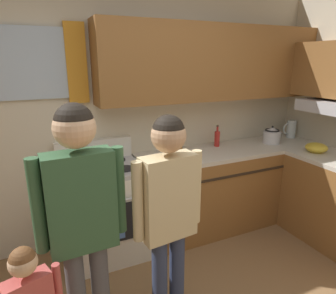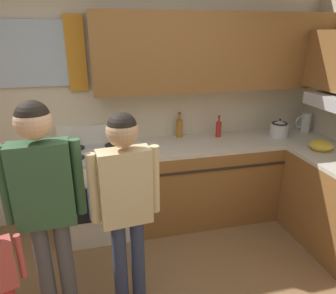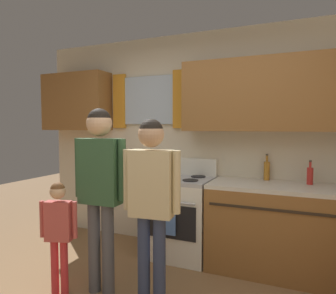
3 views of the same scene
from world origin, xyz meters
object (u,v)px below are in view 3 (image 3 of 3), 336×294
Objects in this scene: bottle_oil_amber at (267,170)px; adult_holding_child at (100,178)px; small_child at (59,225)px; stove_oven at (179,215)px; bottle_sauce_red at (310,175)px; adult_in_plaid at (151,191)px.

adult_holding_child is (-1.27, -1.28, 0.02)m from bottle_oil_amber.
bottle_oil_amber is at bearing 42.89° from small_child.
bottle_sauce_red is at bearing 6.10° from stove_oven.
adult_in_plaid is at bearing -133.93° from bottle_sauce_red.
adult_in_plaid reaches higher than small_child.
adult_holding_child is at bearing -144.93° from bottle_sauce_red.
adult_holding_child is (-1.69, -1.19, 0.04)m from bottle_sauce_red.
adult_holding_child is (-0.33, -1.04, 0.57)m from stove_oven.
adult_holding_child is at bearing 176.50° from adult_in_plaid.
small_child is at bearing -137.11° from bottle_oil_amber.
bottle_sauce_red is 0.15× the size of adult_holding_child.
adult_in_plaid is at bearing -80.26° from stove_oven.
stove_oven is at bearing -165.65° from bottle_oil_amber.
bottle_sauce_red is at bearing 46.07° from adult_in_plaid.
stove_oven is 1.23m from adult_holding_child.
bottle_sauce_red is 0.44m from bottle_oil_amber.
adult_in_plaid is (0.52, -0.03, -0.06)m from adult_holding_child.
stove_oven is 0.71× the size of adult_in_plaid.
stove_oven reaches higher than small_child.
stove_oven is 1.40m from small_child.
stove_oven is at bearing 72.30° from adult_holding_child.
bottle_oil_amber reaches higher than bottle_sauce_red.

